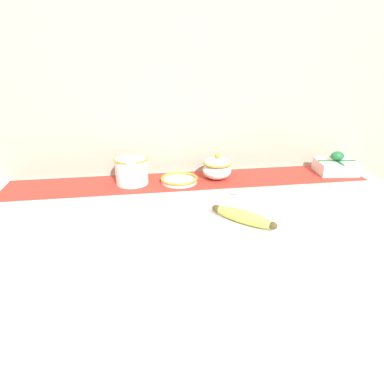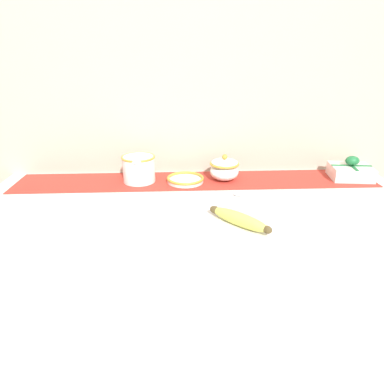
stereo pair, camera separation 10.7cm
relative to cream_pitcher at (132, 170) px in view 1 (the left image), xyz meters
The scene contains 9 objects.
countertop 0.59m from the cream_pitcher, 44.27° to the right, with size 1.47×0.64×0.90m, color silver.
back_wall 0.35m from the cream_pitcher, 31.38° to the left, with size 2.27×0.04×2.40m, color #B7AD99.
table_runner 0.22m from the cream_pitcher, ahead, with size 1.35×0.20×0.00m, color #B23328.
cream_pitcher is the anchor object (origin of this frame).
sugar_bowl 0.32m from the cream_pitcher, ahead, with size 0.11×0.11×0.10m.
small_dish 0.18m from the cream_pitcher, ahead, with size 0.14×0.14×0.02m.
banana 0.49m from the cream_pitcher, 49.50° to the right, with size 0.17×0.17×0.04m.
spoon 0.38m from the cream_pitcher, 23.44° to the right, with size 0.16×0.03×0.01m.
gift_box 0.81m from the cream_pitcher, ahead, with size 0.16×0.14×0.09m.
Camera 1 is at (-0.18, -1.00, 1.35)m, focal length 32.00 mm.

